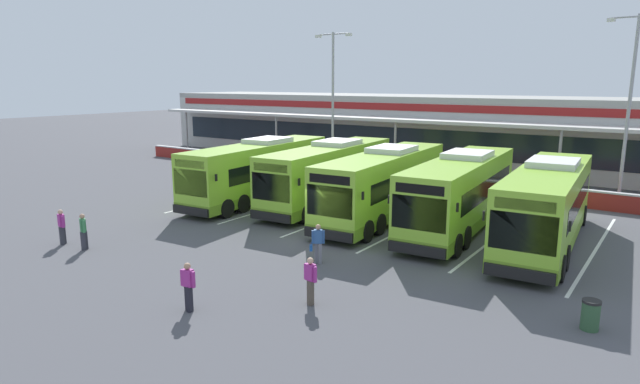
{
  "coord_description": "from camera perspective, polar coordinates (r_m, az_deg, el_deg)",
  "views": [
    {
      "loc": [
        13.36,
        -19.37,
        7.26
      ],
      "look_at": [
        -2.24,
        3.0,
        1.6
      ],
      "focal_mm": 29.91,
      "sensor_mm": 36.0,
      "label": 1
    }
  ],
  "objects": [
    {
      "name": "bay_stripe_mid_east",
      "position": [
        27.31,
        18.67,
        -4.32
      ],
      "size": [
        0.14,
        13.0,
        0.01
      ],
      "primitive_type": "cube",
      "color": "silver",
      "rests_on": "ground"
    },
    {
      "name": "lamp_post_west",
      "position": [
        42.66,
        1.39,
        10.42
      ],
      "size": [
        3.24,
        0.28,
        11.0
      ],
      "color": "#9E9EA3",
      "rests_on": "ground"
    },
    {
      "name": "terminal_building",
      "position": [
        48.35,
        18.82,
        6.07
      ],
      "size": [
        70.0,
        13.0,
        6.0
      ],
      "color": "#B7B7B2",
      "rests_on": "ground"
    },
    {
      "name": "pedestrian_approaching_bus",
      "position": [
        17.82,
        -13.93,
        -9.64
      ],
      "size": [
        0.54,
        0.29,
        1.62
      ],
      "color": "black",
      "rests_on": "ground"
    },
    {
      "name": "coach_bus_left_centre",
      "position": [
        31.92,
        1.02,
        1.85
      ],
      "size": [
        3.68,
        12.31,
        3.78
      ],
      "color": "#8CC633",
      "rests_on": "ground"
    },
    {
      "name": "lamp_post_centre",
      "position": [
        36.01,
        30.24,
        8.61
      ],
      "size": [
        3.24,
        0.28,
        11.0
      ],
      "color": "#9E9EA3",
      "rests_on": "ground"
    },
    {
      "name": "red_barrier_wall",
      "position": [
        37.02,
        13.14,
        0.98
      ],
      "size": [
        60.0,
        0.4,
        1.1
      ],
      "color": "maroon",
      "rests_on": "ground"
    },
    {
      "name": "pedestrian_child",
      "position": [
        17.8,
        -1.03,
        -9.31
      ],
      "size": [
        0.54,
        0.35,
        1.62
      ],
      "color": "#4C4238",
      "rests_on": "ground"
    },
    {
      "name": "coach_bus_leftmost",
      "position": [
        33.34,
        -6.5,
        2.2
      ],
      "size": [
        3.68,
        12.31,
        3.78
      ],
      "color": "#8CC633",
      "rests_on": "ground"
    },
    {
      "name": "litter_bin",
      "position": [
        18.12,
        26.96,
        -11.63
      ],
      "size": [
        0.54,
        0.54,
        0.93
      ],
      "color": "#2D5133",
      "rests_on": "ground"
    },
    {
      "name": "pedestrian_in_dark_coat",
      "position": [
        25.58,
        -23.99,
        -3.77
      ],
      "size": [
        0.53,
        0.39,
        1.62
      ],
      "color": "#33333D",
      "rests_on": "ground"
    },
    {
      "name": "coach_bus_rightmost",
      "position": [
        25.95,
        23.1,
        -1.41
      ],
      "size": [
        3.68,
        12.31,
        3.78
      ],
      "color": "#8CC633",
      "rests_on": "ground"
    },
    {
      "name": "bay_stripe_west",
      "position": [
        32.9,
        -2.82,
        -1.03
      ],
      "size": [
        0.14,
        13.0,
        0.01
      ],
      "primitive_type": "cube",
      "color": "silver",
      "rests_on": "ground"
    },
    {
      "name": "bay_stripe_east",
      "position": [
        26.54,
        27.42,
        -5.5
      ],
      "size": [
        0.14,
        13.0,
        0.01
      ],
      "primitive_type": "cube",
      "color": "silver",
      "rests_on": "ground"
    },
    {
      "name": "ground_plane",
      "position": [
        24.62,
        0.28,
        -5.42
      ],
      "size": [
        200.0,
        200.0,
        0.0
      ],
      "primitive_type": "plane",
      "color": "#4C4C51"
    },
    {
      "name": "bay_stripe_mid_west",
      "position": [
        30.58,
        3.43,
        -2.02
      ],
      "size": [
        0.14,
        13.0,
        0.01
      ],
      "primitive_type": "cube",
      "color": "silver",
      "rests_on": "ground"
    },
    {
      "name": "pedestrian_near_bin",
      "position": [
        26.82,
        -25.91,
        -3.26
      ],
      "size": [
        0.54,
        0.36,
        1.62
      ],
      "color": "#33333D",
      "rests_on": "ground"
    },
    {
      "name": "bay_stripe_far_west",
      "position": [
        35.57,
        -8.18,
        -0.16
      ],
      "size": [
        0.14,
        13.0,
        0.01
      ],
      "primitive_type": "cube",
      "color": "silver",
      "rests_on": "ground"
    },
    {
      "name": "coach_bus_centre",
      "position": [
        28.95,
        6.87,
        0.74
      ],
      "size": [
        3.68,
        12.31,
        3.78
      ],
      "color": "#8CC633",
      "rests_on": "ground"
    },
    {
      "name": "pedestrian_with_handbag",
      "position": [
        21.71,
        -0.25,
        -5.43
      ],
      "size": [
        0.63,
        0.49,
        1.62
      ],
      "color": "slate",
      "rests_on": "ground"
    },
    {
      "name": "bay_stripe_centre",
      "position": [
        28.69,
        10.61,
        -3.13
      ],
      "size": [
        0.14,
        13.0,
        0.01
      ],
      "primitive_type": "cube",
      "color": "silver",
      "rests_on": "ground"
    },
    {
      "name": "coach_bus_right_centre",
      "position": [
        27.51,
        14.8,
        -0.15
      ],
      "size": [
        3.68,
        12.31,
        3.78
      ],
      "color": "#8CC633",
      "rests_on": "ground"
    }
  ]
}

